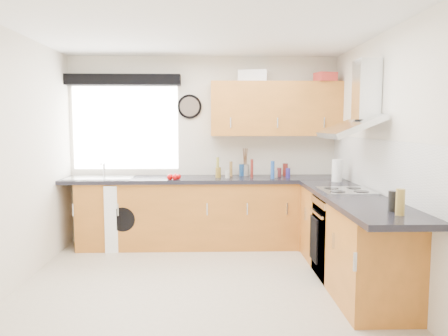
{
  "coord_description": "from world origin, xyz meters",
  "views": [
    {
      "loc": [
        0.11,
        -4.13,
        1.61
      ],
      "look_at": [
        0.25,
        0.85,
        1.1
      ],
      "focal_mm": 35.0,
      "sensor_mm": 36.0,
      "label": 1
    }
  ],
  "objects_px": {
    "oven": "(345,237)",
    "washing_machine": "(127,215)",
    "upper_cabinets": "(276,109)",
    "extractor_hood": "(358,108)"
  },
  "relations": [
    {
      "from": "oven",
      "to": "washing_machine",
      "type": "relative_size",
      "value": 1.01
    },
    {
      "from": "oven",
      "to": "upper_cabinets",
      "type": "bearing_deg",
      "value": 112.54
    },
    {
      "from": "oven",
      "to": "extractor_hood",
      "type": "height_order",
      "value": "extractor_hood"
    },
    {
      "from": "oven",
      "to": "washing_machine",
      "type": "height_order",
      "value": "oven"
    },
    {
      "from": "oven",
      "to": "washing_machine",
      "type": "distance_m",
      "value": 2.78
    },
    {
      "from": "oven",
      "to": "extractor_hood",
      "type": "bearing_deg",
      "value": -0.0
    },
    {
      "from": "oven",
      "to": "upper_cabinets",
      "type": "relative_size",
      "value": 0.5
    },
    {
      "from": "upper_cabinets",
      "to": "oven",
      "type": "bearing_deg",
      "value": -67.46
    },
    {
      "from": "upper_cabinets",
      "to": "extractor_hood",
      "type": "bearing_deg",
      "value": -63.87
    },
    {
      "from": "oven",
      "to": "washing_machine",
      "type": "xyz_separation_m",
      "value": [
        -2.5,
        1.22,
        -0.0
      ]
    }
  ]
}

